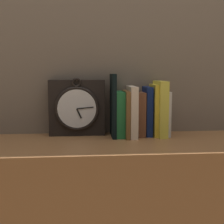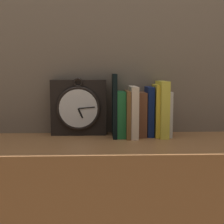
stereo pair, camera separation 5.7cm
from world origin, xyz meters
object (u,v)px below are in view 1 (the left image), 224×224
Objects in this scene: book_slot5_navy at (147,111)px; book_slot3_cream at (132,112)px; book_slot0_black at (113,105)px; book_slot2_brown at (126,114)px; book_slot8_white at (166,113)px; book_slot4_brown at (139,114)px; book_slot1_green at (119,114)px; book_slot7_yellow at (160,109)px; clock at (77,108)px; book_slot6_yellow at (154,110)px.

book_slot3_cream is at bearing -163.22° from book_slot5_navy.
book_slot3_cream is (0.08, -0.01, -0.02)m from book_slot0_black.
book_slot8_white is at bearing 5.38° from book_slot2_brown.
book_slot2_brown is 0.06m from book_slot4_brown.
book_slot5_navy is (0.09, 0.02, 0.01)m from book_slot2_brown.
book_slot4_brown is at bearing 5.83° from book_slot1_green.
book_slot0_black is at bearing -174.82° from book_slot4_brown.
book_slot7_yellow is 1.23× the size of book_slot8_white.
book_slot8_white is (0.22, 0.01, -0.04)m from book_slot0_black.
book_slot7_yellow is (0.05, -0.02, 0.01)m from book_slot5_navy.
book_slot2_brown is at bearing -178.01° from book_slot7_yellow.
clock reaches higher than book_slot2_brown.
book_slot7_yellow is at bearing -17.92° from book_slot5_navy.
book_slot1_green is 0.08m from book_slot4_brown.
book_slot0_black reaches higher than book_slot5_navy.
book_slot0_black reaches higher than book_slot7_yellow.
book_slot2_brown is 0.93× the size of book_slot5_navy.
book_slot7_yellow is (0.12, 0.00, 0.01)m from book_slot3_cream.
book_slot0_black reaches higher than book_slot3_cream.
clock is 1.33× the size of book_slot4_brown.
book_slot3_cream reaches higher than book_slot5_navy.
book_slot4_brown is at bearing 17.95° from book_slot2_brown.
book_slot0_black reaches higher than book_slot6_yellow.
book_slot0_black is at bearing -176.95° from book_slot1_green.
book_slot0_black is 1.24× the size of book_slot3_cream.
book_slot7_yellow is (0.14, 0.00, 0.02)m from book_slot2_brown.
clock is 1.28× the size of book_slot2_brown.
book_slot1_green is 0.12m from book_slot5_navy.
book_slot4_brown is at bearing -176.03° from book_slot5_navy.
clock is 1.31× the size of book_slot1_green.
book_slot6_yellow is at bearing 7.72° from book_slot2_brown.
book_slot1_green is at bearing -174.17° from book_slot4_brown.
book_slot0_black is 0.17m from book_slot6_yellow.
book_slot6_yellow is at bearing -179.98° from book_slot8_white.
clock is at bearing 174.88° from book_slot6_yellow.
book_slot6_yellow is (0.06, -0.00, 0.02)m from book_slot4_brown.
book_slot3_cream is 0.12m from book_slot7_yellow.
clock is at bearing 167.45° from book_slot2_brown.
book_slot3_cream is 1.12× the size of book_slot8_white.
clock is 1.19× the size of book_slot5_navy.
book_slot2_brown is 1.02× the size of book_slot8_white.
book_slot4_brown is 0.06m from book_slot6_yellow.
book_slot2_brown is at bearing -9.66° from book_slot0_black.
book_slot4_brown is at bearing 177.24° from book_slot6_yellow.
book_slot2_brown is (0.20, -0.04, -0.02)m from clock.
book_slot8_white is at bearing -4.40° from clock.
book_slot1_green is 0.81× the size of book_slot7_yellow.
book_slot5_navy is 0.89× the size of book_slot7_yellow.
book_slot8_white is (0.03, 0.01, -0.02)m from book_slot7_yellow.
book_slot3_cream is at bearing -11.08° from clock.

